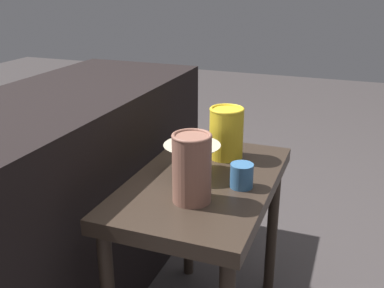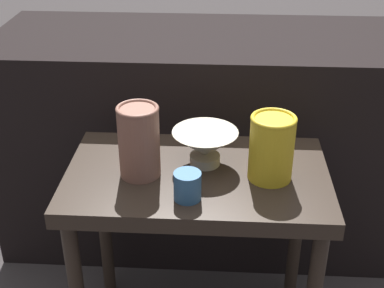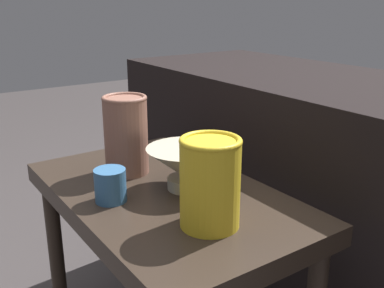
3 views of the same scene
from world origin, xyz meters
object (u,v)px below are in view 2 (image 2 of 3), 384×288
(vase_colorful_right, at_px, (272,147))
(bowl, at_px, (205,145))
(cup, at_px, (187,186))
(vase_textured_left, at_px, (139,141))

(vase_colorful_right, bearing_deg, bowl, 161.00)
(bowl, relative_size, cup, 2.45)
(bowl, xyz_separation_m, vase_textured_left, (-0.15, -0.06, 0.04))
(bowl, relative_size, vase_textured_left, 0.91)
(cup, bearing_deg, vase_textured_left, 141.03)
(bowl, xyz_separation_m, vase_colorful_right, (0.15, -0.05, 0.03))
(bowl, relative_size, vase_colorful_right, 1.01)
(vase_textured_left, bearing_deg, bowl, 20.51)
(bowl, height_order, vase_colorful_right, vase_colorful_right)
(vase_colorful_right, bearing_deg, cup, -152.05)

